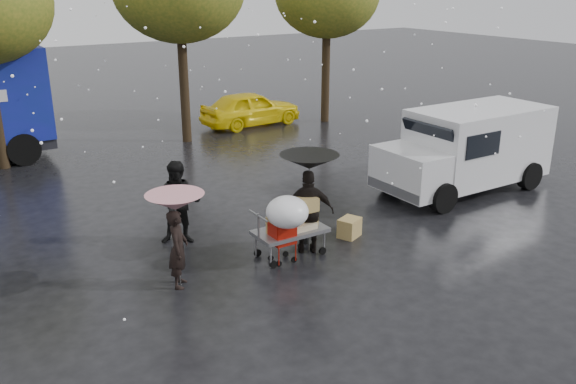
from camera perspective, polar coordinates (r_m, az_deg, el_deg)
ground at (r=12.47m, az=-1.51°, el=-6.63°), size 90.00×90.00×0.00m
person_pink at (r=11.45m, az=-10.24°, el=-5.25°), size 0.59×0.66×1.51m
person_middle at (r=13.24m, az=-10.10°, el=-1.00°), size 1.11×1.03×1.84m
person_black at (r=12.63m, az=1.96°, el=-1.86°), size 1.13×0.89×1.79m
umbrella_pink at (r=11.11m, az=-10.52°, el=-0.93°), size 1.07×1.07×1.83m
umbrella_black at (r=12.28m, az=2.02°, el=2.85°), size 1.21×1.21×2.13m
vendor_cart at (r=12.52m, az=0.54°, el=-2.87°), size 1.52×0.80×1.27m
shopping_cart at (r=11.96m, az=-0.15°, el=-2.22°), size 0.84×0.84×1.46m
white_van at (r=17.08m, az=16.46°, el=3.99°), size 4.91×2.18×2.20m
box_ground_near at (r=13.66m, az=5.77°, el=-3.33°), size 0.59×0.54×0.43m
box_ground_far at (r=13.93m, az=5.88°, el=-3.14°), size 0.47×0.42×0.30m
yellow_taxi at (r=23.95m, az=-3.51°, el=7.82°), size 4.03×1.78×1.35m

